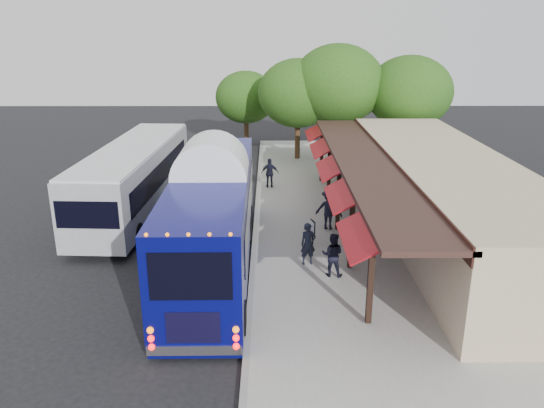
% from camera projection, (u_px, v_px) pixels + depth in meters
% --- Properties ---
extents(ground, '(90.00, 90.00, 0.00)m').
position_uv_depth(ground, '(251.00, 272.00, 20.38)').
color(ground, black).
rests_on(ground, ground).
extents(sidewalk, '(10.00, 40.00, 0.15)m').
position_uv_depth(sidewalk, '(364.00, 232.00, 24.16)').
color(sidewalk, '#9E9B93').
rests_on(sidewalk, ground).
extents(curb, '(0.20, 40.00, 0.16)m').
position_uv_depth(curb, '(255.00, 232.00, 24.14)').
color(curb, gray).
rests_on(curb, ground).
extents(station_shelter, '(8.15, 20.00, 3.60)m').
position_uv_depth(station_shelter, '(441.00, 195.00, 23.61)').
color(station_shelter, tan).
rests_on(station_shelter, ground).
extents(coach_bus, '(2.85, 12.93, 4.12)m').
position_uv_depth(coach_bus, '(213.00, 214.00, 20.17)').
color(coach_bus, '#08095D').
rests_on(coach_bus, ground).
extents(city_bus, '(3.36, 12.86, 3.43)m').
position_uv_depth(city_bus, '(135.00, 176.00, 26.43)').
color(city_bus, '#92969A').
rests_on(city_bus, ground).
extents(ped_a, '(0.68, 0.52, 1.67)m').
position_uv_depth(ped_a, '(308.00, 244.00, 20.51)').
color(ped_a, black).
rests_on(ped_a, sidewalk).
extents(ped_b, '(0.93, 0.79, 1.67)m').
position_uv_depth(ped_b, '(332.00, 255.00, 19.54)').
color(ped_b, black).
rests_on(ped_b, sidewalk).
extents(ped_c, '(1.00, 0.43, 1.70)m').
position_uv_depth(ped_c, '(270.00, 173.00, 30.35)').
color(ped_c, black).
rests_on(ped_c, sidewalk).
extents(ped_d, '(1.40, 1.07, 1.92)m').
position_uv_depth(ped_d, '(329.00, 209.00, 24.04)').
color(ped_d, black).
rests_on(ped_d, sidewalk).
extents(sign_board, '(0.18, 0.48, 1.09)m').
position_uv_depth(sign_board, '(313.00, 228.00, 22.36)').
color(sign_board, black).
rests_on(sign_board, sidewalk).
extents(tree_left, '(5.47, 5.47, 7.00)m').
position_uv_depth(tree_left, '(298.00, 93.00, 35.96)').
color(tree_left, '#382314').
rests_on(tree_left, ground).
extents(tree_mid, '(6.22, 6.22, 7.97)m').
position_uv_depth(tree_mid, '(338.00, 84.00, 35.29)').
color(tree_mid, '#382314').
rests_on(tree_mid, ground).
extents(tree_right, '(5.67, 5.67, 7.25)m').
position_uv_depth(tree_right, '(409.00, 92.00, 34.98)').
color(tree_right, '#382314').
rests_on(tree_right, ground).
extents(tree_far, '(4.59, 4.59, 5.88)m').
position_uv_depth(tree_far, '(246.00, 97.00, 39.83)').
color(tree_far, '#382314').
rests_on(tree_far, ground).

